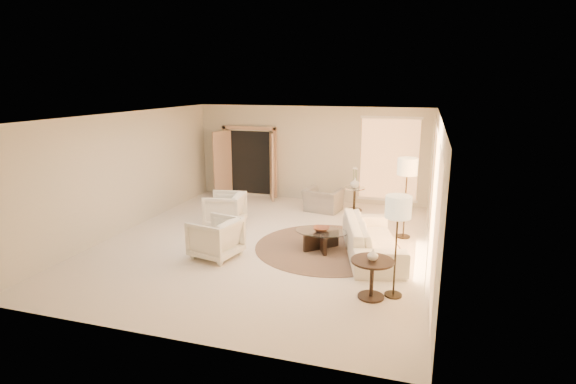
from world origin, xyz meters
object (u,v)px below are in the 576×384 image
(bowl, at_px, (321,229))
(accent_chair, at_px, (323,196))
(end_vase, at_px, (373,255))
(side_table, at_px, (354,197))
(armchair_right, at_px, (216,236))
(floor_lamp_far, at_px, (398,212))
(side_vase, at_px, (355,183))
(end_table, at_px, (372,272))
(floor_lamp_near, at_px, (407,170))
(sofa, at_px, (372,238))
(armchair_left, at_px, (225,208))
(coffee_table, at_px, (321,238))

(bowl, bearing_deg, accent_chair, 102.06)
(end_vase, bearing_deg, side_table, 101.94)
(armchair_right, height_order, floor_lamp_far, floor_lamp_far)
(accent_chair, xyz_separation_m, side_vase, (0.82, 0.30, 0.37))
(end_table, height_order, side_table, end_table)
(floor_lamp_far, height_order, end_vase, floor_lamp_far)
(end_vase, height_order, side_vase, side_vase)
(floor_lamp_near, xyz_separation_m, side_vase, (-1.43, 1.88, -0.78))
(side_table, relative_size, end_vase, 3.54)
(accent_chair, xyz_separation_m, floor_lamp_far, (2.25, -4.64, 1.04))
(sofa, xyz_separation_m, accent_chair, (-1.68, 2.90, 0.05))
(side_vase, bearing_deg, floor_lamp_near, -52.78)
(side_table, height_order, side_vase, side_vase)
(side_table, bearing_deg, armchair_right, -117.04)
(armchair_left, xyz_separation_m, end_table, (3.93, -2.83, -0.00))
(bowl, bearing_deg, side_table, 86.30)
(end_table, bearing_deg, sofa, 96.57)
(end_table, xyz_separation_m, end_vase, (-0.00, 0.00, 0.30))
(armchair_left, distance_m, side_table, 3.65)
(end_vase, bearing_deg, armchair_left, 144.30)
(armchair_left, xyz_separation_m, armchair_right, (0.69, -1.95, -0.01))
(end_vase, xyz_separation_m, side_vase, (-1.08, 5.11, 0.04))
(sofa, bearing_deg, bowl, 74.26)
(armchair_right, height_order, floor_lamp_near, floor_lamp_near)
(coffee_table, distance_m, end_table, 2.32)
(coffee_table, relative_size, floor_lamp_near, 0.71)
(sofa, xyz_separation_m, armchair_right, (-3.02, -1.03, 0.08))
(armchair_right, relative_size, floor_lamp_near, 0.48)
(accent_chair, bearing_deg, side_vase, -149.91)
(sofa, distance_m, end_table, 1.92)
(armchair_right, bearing_deg, side_vase, 165.40)
(coffee_table, distance_m, side_vase, 3.24)
(sofa, height_order, end_vase, end_vase)
(floor_lamp_far, bearing_deg, armchair_left, 148.19)
(bowl, xyz_separation_m, side_vase, (0.21, 3.19, 0.33))
(floor_lamp_near, relative_size, floor_lamp_far, 1.07)
(armchair_right, relative_size, coffee_table, 0.68)
(accent_chair, relative_size, coffee_table, 0.74)
(side_table, xyz_separation_m, floor_lamp_near, (1.43, -1.88, 1.17))
(end_table, xyz_separation_m, floor_lamp_near, (0.35, 3.23, 1.11))
(accent_chair, bearing_deg, armchair_left, 54.35)
(floor_lamp_near, xyz_separation_m, floor_lamp_far, (0.00, -3.06, -0.10))
(accent_chair, relative_size, end_vase, 5.22)
(coffee_table, bearing_deg, accent_chair, 102.06)
(coffee_table, xyz_separation_m, end_vase, (1.29, -1.92, 0.49))
(armchair_left, distance_m, armchair_right, 2.07)
(sofa, height_order, end_table, sofa)
(sofa, xyz_separation_m, side_vase, (-0.86, 3.20, 0.42))
(floor_lamp_far, distance_m, side_vase, 5.18)
(coffee_table, bearing_deg, side_vase, 86.30)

